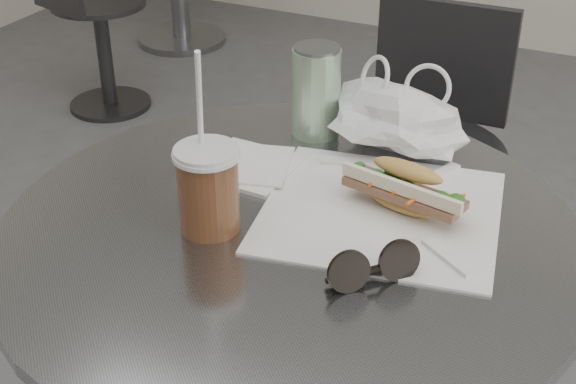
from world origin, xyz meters
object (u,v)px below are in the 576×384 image
at_px(cafe_table, 290,382).
at_px(bg_chair, 94,36).
at_px(drink_can, 316,91).
at_px(banh_mi, 405,188).
at_px(iced_coffee, 208,188).
at_px(chair_far, 415,195).
at_px(sunglasses, 373,268).

distance_m(cafe_table, bg_chair, 2.08).
distance_m(cafe_table, drink_can, 0.44).
relative_size(banh_mi, iced_coffee, 0.87).
bearing_deg(drink_can, bg_chair, 139.85).
relative_size(chair_far, banh_mi, 3.58).
bearing_deg(iced_coffee, sunglasses, -4.68).
bearing_deg(chair_far, drink_can, 85.99).
height_order(bg_chair, drink_can, drink_can).
bearing_deg(bg_chair, drink_can, -24.75).
xyz_separation_m(chair_far, bg_chair, (-1.43, 0.65, -0.05)).
relative_size(chair_far, drink_can, 5.33).
xyz_separation_m(sunglasses, drink_can, (-0.22, 0.32, 0.05)).
height_order(chair_far, banh_mi, banh_mi).
xyz_separation_m(cafe_table, chair_far, (-0.05, 0.79, -0.12)).
bearing_deg(iced_coffee, drink_can, 87.75).
distance_m(cafe_table, iced_coffee, 0.35).
bearing_deg(iced_coffee, cafe_table, 27.57).
bearing_deg(cafe_table, banh_mi, 38.94).
relative_size(cafe_table, banh_mi, 3.57).
bearing_deg(bg_chair, iced_coffee, -31.55).
bearing_deg(sunglasses, drink_can, 78.20).
height_order(chair_far, iced_coffee, iced_coffee).
height_order(cafe_table, drink_can, drink_can).
bearing_deg(chair_far, banh_mi, 102.92).
distance_m(bg_chair, sunglasses, 2.26).
relative_size(bg_chair, sunglasses, 6.70).
xyz_separation_m(bg_chair, banh_mi, (1.60, -1.35, 0.48)).
bearing_deg(drink_can, iced_coffee, -92.25).
bearing_deg(sunglasses, cafe_table, 108.80).
relative_size(chair_far, iced_coffee, 3.10).
relative_size(cafe_table, sunglasses, 7.81).
bearing_deg(sunglasses, banh_mi, 50.53).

